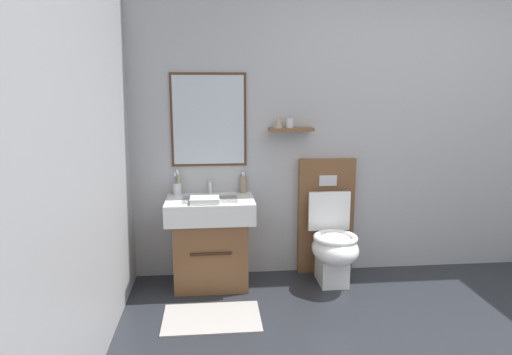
{
  "coord_description": "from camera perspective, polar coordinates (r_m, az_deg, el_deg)",
  "views": [
    {
      "loc": [
        -1.68,
        -1.98,
        1.61
      ],
      "look_at": [
        -1.34,
        1.59,
        0.89
      ],
      "focal_mm": 32.28,
      "sensor_mm": 36.0,
      "label": 1
    }
  ],
  "objects": [
    {
      "name": "folded_hand_towel",
      "position": [
        3.54,
        -6.38,
        -2.83
      ],
      "size": [
        0.22,
        0.16,
        0.04
      ],
      "primitive_type": "cube",
      "color": "white",
      "rests_on": "vanity_sink_left"
    },
    {
      "name": "bath_mat",
      "position": [
        3.38,
        -5.5,
        -16.94
      ],
      "size": [
        0.68,
        0.44,
        0.01
      ],
      "primitive_type": "cube",
      "color": "#9E9993",
      "rests_on": "ground"
    },
    {
      "name": "toothbrush_cup",
      "position": [
        3.84,
        -9.74,
        -1.26
      ],
      "size": [
        0.07,
        0.07,
        0.21
      ],
      "color": "silver",
      "rests_on": "vanity_sink_left"
    },
    {
      "name": "toilet",
      "position": [
        3.9,
        9.19,
        -7.18
      ],
      "size": [
        0.48,
        0.63,
        1.0
      ],
      "color": "brown",
      "rests_on": "ground"
    },
    {
      "name": "tap_on_left_sink",
      "position": [
        3.84,
        -5.73,
        -0.95
      ],
      "size": [
        0.03,
        0.13,
        0.11
      ],
      "color": "silver",
      "rests_on": "vanity_sink_left"
    },
    {
      "name": "vanity_sink_left",
      "position": [
        3.78,
        -5.62,
        -7.57
      ],
      "size": [
        0.7,
        0.49,
        0.72
      ],
      "color": "brown",
      "rests_on": "ground"
    },
    {
      "name": "wall_back",
      "position": [
        4.19,
        18.14,
        7.43
      ],
      "size": [
        4.93,
        0.27,
        2.72
      ],
      "color": "#A8A8AA",
      "rests_on": "ground"
    },
    {
      "name": "wall_left",
      "position": [
        2.12,
        -25.55,
        3.61
      ],
      "size": [
        0.12,
        3.84,
        2.72
      ],
      "primitive_type": "cube",
      "color": "#A8A8AA",
      "rests_on": "ground"
    },
    {
      "name": "soap_dispenser",
      "position": [
        3.84,
        -1.58,
        -0.79
      ],
      "size": [
        0.06,
        0.06,
        0.18
      ],
      "color": "gray",
      "rests_on": "vanity_sink_left"
    }
  ]
}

